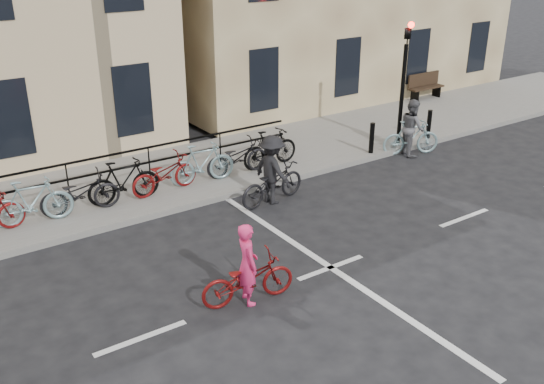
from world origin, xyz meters
TOP-DOWN VIEW (x-y plane):
  - ground at (0.00, 0.00)m, footprint 120.00×120.00m
  - sidewalk at (-4.00, 6.00)m, footprint 46.00×4.00m
  - traffic_light at (6.20, 4.34)m, footprint 0.18×0.30m
  - bollard_east at (5.00, 4.25)m, footprint 0.14×0.14m
  - bollard_west at (7.40, 4.25)m, footprint 0.14×0.14m
  - bench at (11.00, 7.73)m, footprint 1.60×0.41m
  - parked_bikes at (-2.82, 5.04)m, footprint 11.45×1.23m
  - cyclist_pink at (-1.97, -0.06)m, footprint 1.81×0.91m
  - cyclist_grey at (6.15, 3.80)m, footprint 1.78×1.14m
  - cyclist_dark at (0.82, 3.26)m, footprint 1.99×1.18m

SIDE VIEW (x-z plane):
  - ground at x=0.00m, z-range 0.00..0.00m
  - sidewalk at x=-4.00m, z-range 0.00..0.15m
  - cyclist_pink at x=-1.97m, z-range -0.24..1.30m
  - bollard_east at x=5.00m, z-range 0.15..1.05m
  - bollard_west at x=7.40m, z-range 0.15..1.05m
  - parked_bikes at x=-2.82m, z-range 0.12..1.17m
  - cyclist_dark at x=0.82m, z-range -0.18..1.52m
  - bench at x=11.00m, z-range 0.19..1.16m
  - cyclist_grey at x=6.15m, z-range -0.16..1.51m
  - traffic_light at x=6.20m, z-range 0.50..4.40m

